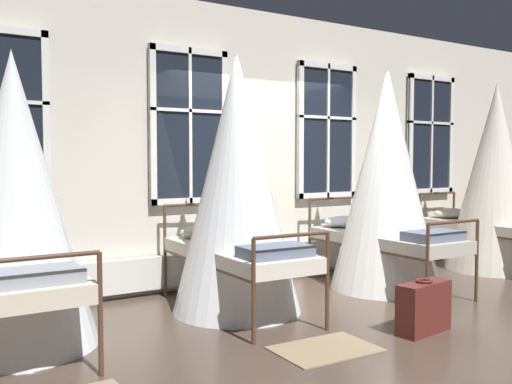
% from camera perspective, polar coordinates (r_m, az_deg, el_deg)
% --- Properties ---
extents(ground, '(21.62, 21.62, 0.00)m').
position_cam_1_polar(ground, '(6.21, 7.00, -10.73)').
color(ground, '#4C3D33').
extents(back_wall_with_windows, '(11.26, 0.10, 3.32)m').
position_cam_1_polar(back_wall_with_windows, '(7.11, 0.29, 4.56)').
color(back_wall_with_windows, beige).
rests_on(back_wall_with_windows, ground).
extents(window_bank, '(6.99, 0.10, 2.69)m').
position_cam_1_polar(window_bank, '(7.02, 0.82, -0.48)').
color(window_bank, black).
rests_on(window_bank, ground).
extents(cot_first, '(1.27, 1.97, 2.36)m').
position_cam_1_polar(cot_first, '(4.88, -23.06, -1.20)').
color(cot_first, '#4C3323').
rests_on(cot_first, ground).
extents(cot_second, '(1.27, 1.98, 2.55)m').
position_cam_1_polar(cot_second, '(5.57, -1.95, 0.52)').
color(cot_second, '#4C3323').
rests_on(cot_second, ground).
extents(cot_third, '(1.27, 1.97, 2.56)m').
position_cam_1_polar(cot_third, '(6.74, 12.92, 0.95)').
color(cot_third, '#4C3323').
rests_on(cot_third, ground).
extents(cot_fourth, '(1.27, 1.97, 2.55)m').
position_cam_1_polar(cot_fourth, '(8.38, 22.85, 1.16)').
color(cot_fourth, '#4C3323').
rests_on(cot_fourth, ground).
extents(rug_second, '(0.82, 0.58, 0.01)m').
position_cam_1_polar(rug_second, '(4.69, 6.96, -15.37)').
color(rug_second, '#8E7A5B').
rests_on(rug_second, ground).
extents(suitcase_dark, '(0.58, 0.29, 0.47)m').
position_cam_1_polar(suitcase_dark, '(5.23, 16.48, -11.03)').
color(suitcase_dark, '#5B231E').
rests_on(suitcase_dark, ground).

